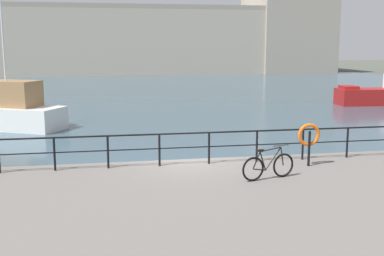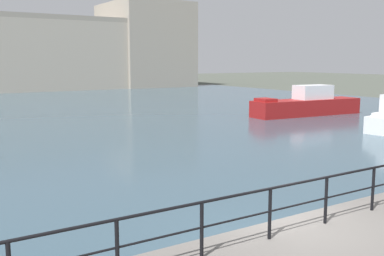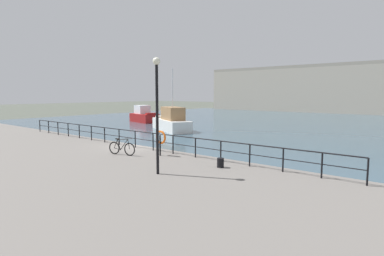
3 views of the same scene
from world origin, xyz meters
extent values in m
plane|color=#4C5147|center=(0.00, 0.00, 0.00)|extent=(240.00, 240.00, 0.00)
cube|color=#385160|center=(0.00, 30.20, 0.01)|extent=(80.00, 60.00, 0.01)
cube|color=slate|center=(0.00, -6.50, 0.40)|extent=(56.00, 13.00, 0.80)
cube|color=#A89E8E|center=(0.00, 63.53, 5.02)|extent=(68.96, 13.33, 10.03)
cube|color=gray|center=(28.30, 63.53, 6.93)|extent=(12.36, 14.67, 13.86)
cube|color=gray|center=(0.00, 57.17, 10.38)|extent=(68.96, 0.60, 0.70)
cube|color=white|center=(-8.81, 12.45, 0.64)|extent=(7.74, 5.53, 1.27)
cube|color=#997047|center=(-8.28, 12.18, 2.00)|extent=(4.04, 3.22, 1.45)
cylinder|color=silver|center=(-8.28, 12.18, 4.87)|extent=(0.10, 0.10, 4.29)
cube|color=maroon|center=(15.95, 18.56, 1.40)|extent=(1.29, 1.57, 0.24)
cylinder|color=black|center=(-4.42, -0.75, 1.32)|extent=(0.07, 0.07, 1.05)
cylinder|color=black|center=(-2.77, -0.75, 1.32)|extent=(0.07, 0.07, 1.05)
cylinder|color=black|center=(-1.13, -0.75, 1.32)|extent=(0.07, 0.07, 1.05)
cylinder|color=black|center=(0.51, -0.75, 1.32)|extent=(0.07, 0.07, 1.05)
cylinder|color=black|center=(2.16, -0.75, 1.32)|extent=(0.07, 0.07, 1.05)
cylinder|color=black|center=(3.80, -0.75, 1.32)|extent=(0.07, 0.07, 1.05)
cylinder|color=black|center=(5.44, -0.75, 1.32)|extent=(0.07, 0.07, 1.05)
cylinder|color=black|center=(0.51, -0.75, 1.85)|extent=(26.30, 0.06, 0.06)
cylinder|color=black|center=(0.51, -0.75, 1.38)|extent=(26.30, 0.04, 0.04)
torus|color=black|center=(2.34, -2.71, 1.16)|extent=(0.71, 0.24, 0.72)
torus|color=black|center=(1.33, -2.97, 1.16)|extent=(0.71, 0.24, 0.72)
cylinder|color=black|center=(1.99, -2.80, 1.40)|extent=(0.54, 0.17, 0.66)
cylinder|color=black|center=(1.64, -2.89, 1.36)|extent=(0.24, 0.09, 0.58)
cylinder|color=black|center=(1.89, -2.83, 1.68)|extent=(0.71, 0.22, 0.11)
cylinder|color=black|center=(1.53, -2.92, 1.12)|extent=(0.43, 0.14, 0.12)
cylinder|color=black|center=(1.44, -2.95, 1.40)|extent=(0.26, 0.10, 0.51)
cylinder|color=black|center=(2.29, -2.72, 1.44)|extent=(0.14, 0.07, 0.57)
cube|color=black|center=(1.54, -2.92, 1.69)|extent=(0.24, 0.14, 0.05)
cylinder|color=black|center=(2.24, -2.74, 1.77)|extent=(0.51, 0.15, 0.02)
cylinder|color=black|center=(3.64, -1.62, 1.37)|extent=(0.08, 0.08, 1.15)
torus|color=orange|center=(3.64, -1.56, 1.82)|extent=(0.75, 0.11, 0.75)
camera|label=1|loc=(-2.75, -15.60, 4.68)|focal=44.14mm
camera|label=2|loc=(-7.11, -7.23, 4.37)|focal=42.17mm
camera|label=3|loc=(15.82, -13.64, 4.21)|focal=29.21mm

